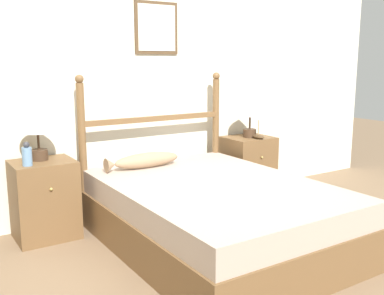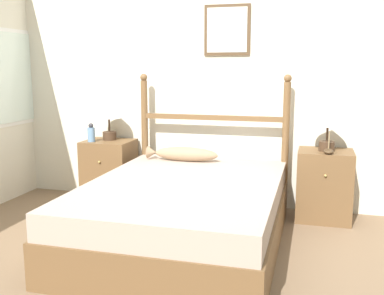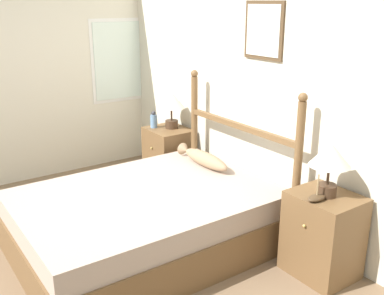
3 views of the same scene
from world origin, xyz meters
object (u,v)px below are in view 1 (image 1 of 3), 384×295
Objects in this scene: table_lamp_left at (37,125)px; model_boat at (258,136)px; bed at (215,215)px; table_lamp_right at (250,110)px; fish_pillow at (144,161)px; nightstand_right at (248,167)px; nightstand_left at (45,200)px; bottle at (27,155)px.

table_lamp_left is 2.05× the size of model_boat.
bed is 1.58m from table_lamp_right.
model_boat is 1.35m from fish_pillow.
nightstand_right is 0.93× the size of fish_pillow.
nightstand_left is at bearing 170.56° from fish_pillow.
fish_pillow is (-1.34, -0.13, -0.36)m from table_lamp_right.
table_lamp_right is at bearing 39.47° from bed.
nightstand_left is 2.27m from table_lamp_right.
bottle is (-2.33, -0.09, -0.21)m from table_lamp_right.
table_lamp_left is at bearing 167.47° from fish_pillow.
table_lamp_left reaches higher than bottle.
table_lamp_right is 1.39m from fish_pillow.
bed is at bearing -140.14° from nightstand_right.
bed is 3.16× the size of nightstand_right.
model_boat reaches higher than fish_pillow.
nightstand_left is at bearing 140.14° from bed.
fish_pillow is (0.86, -0.19, -0.36)m from table_lamp_left.
bottle is at bearing 146.76° from bed.
nightstand_left is 3.31× the size of model_boat.
table_lamp_left reaches higher than nightstand_left.
table_lamp_left reaches higher than fish_pillow.
fish_pillow is (-1.35, -0.01, -0.10)m from model_boat.
bed is 0.87m from fish_pillow.
fish_pillow is at bearing -179.70° from model_boat.
table_lamp_left is 0.29m from bottle.
bed is 5.10× the size of table_lamp_right.
bottle is at bearing -177.40° from nightstand_right.
bed is at bearing -140.53° from table_lamp_right.
table_lamp_left is at bearing 99.35° from nightstand_left.
bottle is at bearing -142.73° from nightstand_left.
nightstand_left is at bearing 180.00° from nightstand_right.
fish_pillow is at bearing -174.39° from table_lamp_right.
bed is 1.55m from bottle.
nightstand_left is 2.24m from model_boat.
nightstand_left is 0.62m from table_lamp_left.
bottle reaches higher than nightstand_right.
table_lamp_left is 0.57× the size of fish_pillow.
table_lamp_left is 2.13× the size of bottle.
nightstand_left and nightstand_right have the same top height.
nightstand_right is at bearing -1.29° from table_lamp_left.
table_lamp_left is at bearing 138.85° from bed.
table_lamp_right is 2.34m from bottle.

